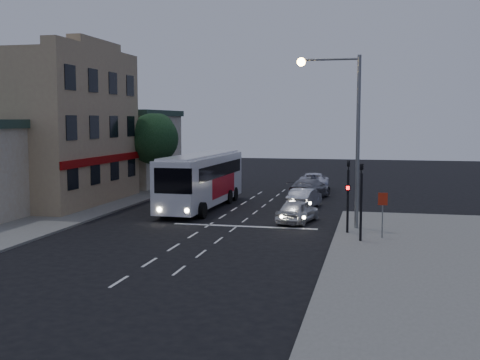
% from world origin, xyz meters
% --- Properties ---
extents(ground, '(120.00, 120.00, 0.00)m').
position_xyz_m(ground, '(0.00, 0.00, 0.00)').
color(ground, black).
extents(sidewalk_near, '(12.00, 24.00, 0.12)m').
position_xyz_m(sidewalk_near, '(13.00, -4.00, 0.06)').
color(sidewalk_near, slate).
rests_on(sidewalk_near, ground).
extents(sidewalk_far, '(12.00, 50.00, 0.12)m').
position_xyz_m(sidewalk_far, '(-13.00, 8.00, 0.06)').
color(sidewalk_far, slate).
rests_on(sidewalk_far, ground).
extents(road_markings, '(8.00, 30.55, 0.01)m').
position_xyz_m(road_markings, '(1.29, 3.31, 0.00)').
color(road_markings, silver).
rests_on(road_markings, ground).
extents(tour_bus, '(2.79, 11.72, 3.58)m').
position_xyz_m(tour_bus, '(-2.18, 8.09, 1.94)').
color(tour_bus, silver).
rests_on(tour_bus, ground).
extents(car_suv, '(2.35, 4.12, 1.32)m').
position_xyz_m(car_suv, '(4.69, 3.80, 0.66)').
color(car_suv, silver).
rests_on(car_suv, ground).
extents(car_sedan_a, '(1.98, 4.21, 1.34)m').
position_xyz_m(car_sedan_a, '(4.41, 9.44, 0.67)').
color(car_sedan_a, silver).
rests_on(car_sedan_a, ground).
extents(car_sedan_b, '(3.01, 5.47, 1.50)m').
position_xyz_m(car_sedan_b, '(4.19, 14.40, 0.75)').
color(car_sedan_b, gray).
rests_on(car_sedan_b, ground).
extents(car_sedan_c, '(2.78, 5.45, 1.47)m').
position_xyz_m(car_sedan_c, '(3.98, 19.68, 0.74)').
color(car_sedan_c, silver).
rests_on(car_sedan_c, ground).
extents(traffic_signal_main, '(0.25, 0.35, 4.10)m').
position_xyz_m(traffic_signal_main, '(7.60, 0.78, 2.42)').
color(traffic_signal_main, black).
rests_on(traffic_signal_main, sidewalk_near).
extents(traffic_signal_side, '(0.18, 0.15, 4.10)m').
position_xyz_m(traffic_signal_side, '(8.30, -1.20, 2.42)').
color(traffic_signal_side, black).
rests_on(traffic_signal_side, sidewalk_near).
extents(regulatory_sign, '(0.45, 0.12, 2.20)m').
position_xyz_m(regulatory_sign, '(9.30, -0.24, 1.60)').
color(regulatory_sign, slate).
rests_on(regulatory_sign, sidewalk_near).
extents(streetlight, '(3.32, 0.44, 9.00)m').
position_xyz_m(streetlight, '(7.34, 2.20, 5.73)').
color(streetlight, slate).
rests_on(streetlight, sidewalk_near).
extents(main_building, '(10.12, 12.00, 11.00)m').
position_xyz_m(main_building, '(-13.96, 8.00, 5.16)').
color(main_building, tan).
rests_on(main_building, sidewalk_far).
extents(low_building_north, '(9.40, 9.40, 6.50)m').
position_xyz_m(low_building_north, '(-13.50, 20.00, 3.39)').
color(low_building_north, tan).
rests_on(low_building_north, sidewalk_far).
extents(street_tree, '(4.00, 4.00, 6.20)m').
position_xyz_m(street_tree, '(-8.21, 15.02, 4.50)').
color(street_tree, black).
rests_on(street_tree, sidewalk_far).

